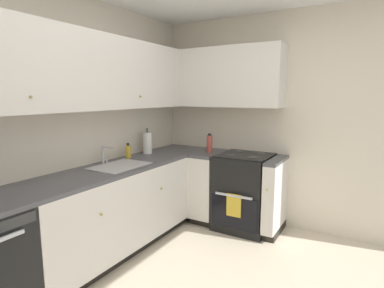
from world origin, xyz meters
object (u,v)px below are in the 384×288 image
(soap_bottle, at_px, (128,151))
(oil_bottle, at_px, (210,144))
(oven_range, at_px, (245,191))
(paper_towel_roll, at_px, (147,143))

(soap_bottle, relative_size, oil_bottle, 0.73)
(oven_range, bearing_deg, oil_bottle, 92.23)
(oven_range, height_order, soap_bottle, soap_bottle)
(oven_range, xyz_separation_m, paper_towel_roll, (-0.49, 1.08, 0.57))
(soap_bottle, xyz_separation_m, oil_bottle, (0.79, -0.63, 0.03))
(paper_towel_roll, xyz_separation_m, oil_bottle, (0.47, -0.61, -0.02))
(soap_bottle, bearing_deg, oven_range, -53.67)
(soap_bottle, distance_m, paper_towel_roll, 0.33)
(soap_bottle, xyz_separation_m, paper_towel_roll, (0.33, -0.02, 0.06))
(paper_towel_roll, relative_size, oil_bottle, 1.37)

